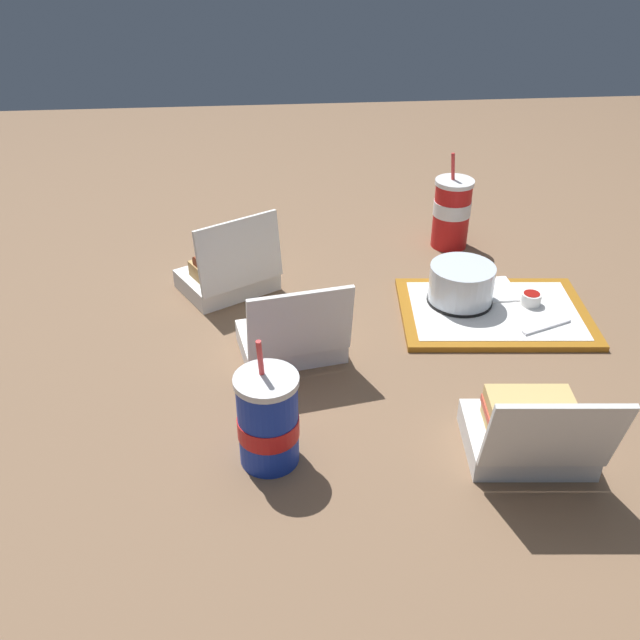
{
  "coord_description": "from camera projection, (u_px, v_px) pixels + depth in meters",
  "views": [
    {
      "loc": [
        0.09,
        1.12,
        0.75
      ],
      "look_at": [
        -0.01,
        0.01,
        0.05
      ],
      "focal_mm": 40.0,
      "sensor_mm": 36.0,
      "label": 1
    }
  ],
  "objects": [
    {
      "name": "napkin_stack",
      "position": [
        491.0,
        290.0,
        1.48
      ],
      "size": [
        0.1,
        0.1,
        0.0
      ],
      "primitive_type": "cube",
      "rotation": [
        0.0,
        0.0,
        0.05
      ],
      "color": "white",
      "rests_on": "food_tray"
    },
    {
      "name": "soda_cup_right",
      "position": [
        268.0,
        420.0,
        1.04
      ],
      "size": [
        0.09,
        0.09,
        0.21
      ],
      "color": "#1938B7",
      "rests_on": "ground_plane"
    },
    {
      "name": "soda_cup_corner",
      "position": [
        452.0,
        212.0,
        1.64
      ],
      "size": [
        0.09,
        0.09,
        0.22
      ],
      "color": "red",
      "rests_on": "ground_plane"
    },
    {
      "name": "food_tray",
      "position": [
        494.0,
        312.0,
        1.42
      ],
      "size": [
        0.39,
        0.29,
        0.01
      ],
      "color": "#A56619",
      "rests_on": "ground_plane"
    },
    {
      "name": "ground_plane",
      "position": [
        316.0,
        339.0,
        1.35
      ],
      "size": [
        3.2,
        3.2,
        0.0
      ],
      "primitive_type": "plane",
      "color": "brown"
    },
    {
      "name": "clamshell_hotdog_corner",
      "position": [
        292.0,
        334.0,
        1.29
      ],
      "size": [
        0.21,
        0.19,
        0.17
      ],
      "color": "white",
      "rests_on": "ground_plane"
    },
    {
      "name": "plastic_fork",
      "position": [
        547.0,
        326.0,
        1.36
      ],
      "size": [
        0.11,
        0.05,
        0.0
      ],
      "primitive_type": "cube",
      "rotation": [
        0.0,
        0.0,
        0.37
      ],
      "color": "white",
      "rests_on": "food_tray"
    },
    {
      "name": "clamshell_hotdog_back",
      "position": [
        228.0,
        272.0,
        1.49
      ],
      "size": [
        0.23,
        0.22,
        0.18
      ],
      "color": "white",
      "rests_on": "ground_plane"
    },
    {
      "name": "ketchup_cup",
      "position": [
        531.0,
        298.0,
        1.42
      ],
      "size": [
        0.04,
        0.04,
        0.02
      ],
      "color": "white",
      "rests_on": "food_tray"
    },
    {
      "name": "cake_container",
      "position": [
        461.0,
        285.0,
        1.42
      ],
      "size": [
        0.13,
        0.13,
        0.08
      ],
      "color": "black",
      "rests_on": "food_tray"
    },
    {
      "name": "clamshell_sandwich_right",
      "position": [
        530.0,
        431.0,
        1.06
      ],
      "size": [
        0.2,
        0.21,
        0.18
      ],
      "color": "white",
      "rests_on": "ground_plane"
    }
  ]
}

